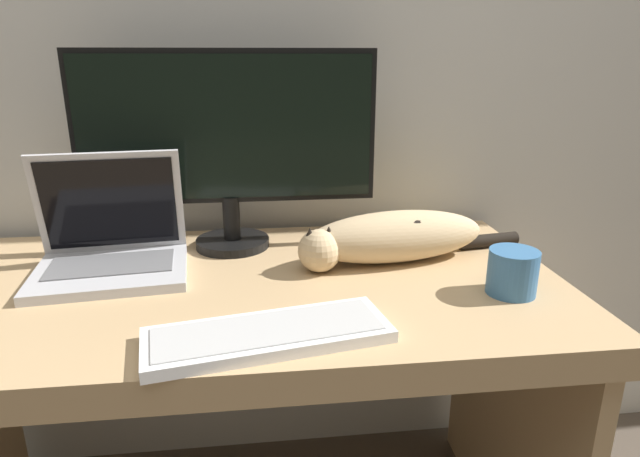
{
  "coord_description": "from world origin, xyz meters",
  "views": [
    {
      "loc": [
        0.06,
        -0.67,
        1.14
      ],
      "look_at": [
        0.17,
        0.31,
        0.83
      ],
      "focal_mm": 30.0,
      "sensor_mm": 36.0,
      "label": 1
    }
  ],
  "objects_px": {
    "monitor": "(227,140)",
    "laptop": "(111,249)",
    "external_keyboard": "(268,334)",
    "cat": "(391,236)",
    "coffee_mug": "(512,272)"
  },
  "relations": [
    {
      "from": "monitor",
      "to": "laptop",
      "type": "distance_m",
      "value": 0.35
    },
    {
      "from": "external_keyboard",
      "to": "cat",
      "type": "relative_size",
      "value": 0.76
    },
    {
      "from": "laptop",
      "to": "cat",
      "type": "relative_size",
      "value": 0.61
    },
    {
      "from": "cat",
      "to": "laptop",
      "type": "bearing_deg",
      "value": 170.73
    },
    {
      "from": "laptop",
      "to": "cat",
      "type": "distance_m",
      "value": 0.6
    },
    {
      "from": "coffee_mug",
      "to": "cat",
      "type": "bearing_deg",
      "value": 134.04
    },
    {
      "from": "cat",
      "to": "external_keyboard",
      "type": "bearing_deg",
      "value": -139.34
    },
    {
      "from": "external_keyboard",
      "to": "cat",
      "type": "height_order",
      "value": "cat"
    },
    {
      "from": "monitor",
      "to": "cat",
      "type": "bearing_deg",
      "value": -21.55
    },
    {
      "from": "monitor",
      "to": "coffee_mug",
      "type": "bearing_deg",
      "value": -31.69
    },
    {
      "from": "cat",
      "to": "coffee_mug",
      "type": "xyz_separation_m",
      "value": [
        0.19,
        -0.19,
        -0.01
      ]
    },
    {
      "from": "laptop",
      "to": "monitor",
      "type": "bearing_deg",
      "value": 21.42
    },
    {
      "from": "cat",
      "to": "monitor",
      "type": "bearing_deg",
      "value": 150.14
    },
    {
      "from": "monitor",
      "to": "external_keyboard",
      "type": "relative_size",
      "value": 1.65
    },
    {
      "from": "external_keyboard",
      "to": "coffee_mug",
      "type": "bearing_deg",
      "value": 4.6
    }
  ]
}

